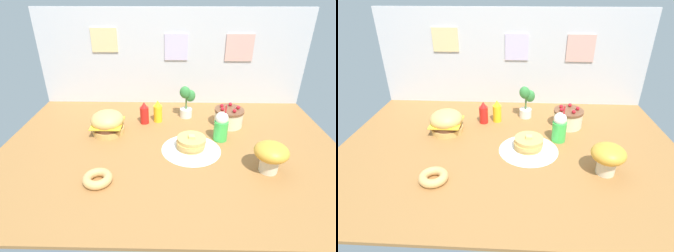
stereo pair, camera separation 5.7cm
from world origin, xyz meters
TOP-DOWN VIEW (x-y plane):
  - ground_plane at (0.00, 0.00)m, footprint 2.47×1.70m
  - back_wall at (0.00, 0.84)m, footprint 2.47×0.04m
  - doily_mat at (0.15, -0.03)m, footprint 0.42×0.42m
  - burger at (-0.50, 0.21)m, footprint 0.25×0.25m
  - pancake_stack at (0.15, -0.03)m, footprint 0.33×0.33m
  - layer_cake at (0.48, 0.36)m, footprint 0.24×0.24m
  - ketchup_bottle at (-0.23, 0.38)m, footprint 0.07×0.07m
  - mustard_bottle at (-0.11, 0.42)m, footprint 0.07×0.07m
  - cream_soda_cup at (0.38, 0.12)m, footprint 0.11×0.11m
  - donut_pink_glaze at (-0.43, -0.40)m, footprint 0.18×0.18m
  - potted_plant at (0.13, 0.51)m, footprint 0.13×0.12m
  - mushroom_stool at (0.62, -0.26)m, footprint 0.21×0.21m

SIDE VIEW (x-z plane):
  - ground_plane at x=0.00m, z-range -0.02..0.00m
  - doily_mat at x=0.15m, z-range 0.00..0.00m
  - donut_pink_glaze at x=-0.43m, z-range 0.00..0.06m
  - pancake_stack at x=0.15m, z-range -0.01..0.10m
  - layer_cake at x=0.48m, z-range -0.01..0.16m
  - burger at x=-0.50m, z-range 0.00..0.18m
  - ketchup_bottle at x=-0.23m, z-range -0.01..0.19m
  - mustard_bottle at x=-0.11m, z-range -0.01..0.19m
  - cream_soda_cup at x=0.38m, z-range -0.03..0.26m
  - mushroom_stool at x=0.62m, z-range 0.02..0.23m
  - potted_plant at x=0.13m, z-range 0.01..0.30m
  - back_wall at x=0.00m, z-range 0.00..0.88m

